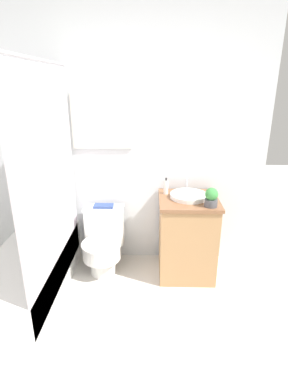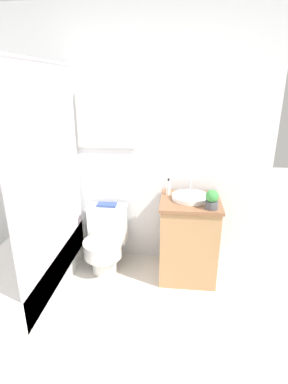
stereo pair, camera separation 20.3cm
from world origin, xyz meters
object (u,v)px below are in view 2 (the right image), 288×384
at_px(toilet, 105,240).
at_px(soap_bottle, 168,188).
at_px(potted_plant, 212,199).
at_px(book_on_tank, 107,205).
at_px(sink, 190,197).

xyz_separation_m(toilet, soap_bottle, (0.62, 0.10, 0.56)).
relative_size(soap_bottle, potted_plant, 0.95).
bearing_deg(soap_bottle, toilet, -171.21).
height_order(soap_bottle, potted_plant, potted_plant).
bearing_deg(potted_plant, toilet, 168.01).
xyz_separation_m(potted_plant, book_on_tank, (-1.00, 0.34, -0.23)).
bearing_deg(potted_plant, book_on_tank, 161.39).
xyz_separation_m(toilet, sink, (0.83, -0.01, 0.50)).
bearing_deg(toilet, soap_bottle, 8.79).
bearing_deg(toilet, potted_plant, -11.99).
distance_m(toilet, potted_plant, 1.17).
bearing_deg(book_on_tank, soap_bottle, -2.63).
distance_m(soap_bottle, book_on_tank, 0.66).
bearing_deg(book_on_tank, sink, -8.89).
bearing_deg(soap_bottle, book_on_tank, 177.37).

